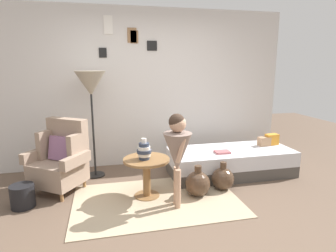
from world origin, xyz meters
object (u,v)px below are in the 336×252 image
(side_table, at_px, (147,169))
(book_on_daybed, at_px, (222,152))
(daybed, at_px, (230,162))
(person_child, at_px, (177,148))
(vase_striped, at_px, (144,151))
(armchair, at_px, (61,159))
(demijohn_near, at_px, (198,183))
(magazine_basket, at_px, (23,196))
(floor_lamp, at_px, (91,86))
(demijohn_far, at_px, (223,178))

(side_table, bearing_deg, book_on_daybed, 16.40)
(daybed, height_order, side_table, side_table)
(person_child, bearing_deg, vase_striped, 136.13)
(armchair, height_order, daybed, armchair)
(daybed, distance_m, person_child, 1.47)
(side_table, distance_m, demijohn_near, 0.70)
(daybed, height_order, person_child, person_child)
(magazine_basket, bearing_deg, demijohn_near, -4.91)
(vase_striped, bearing_deg, demijohn_near, -9.23)
(side_table, distance_m, floor_lamp, 1.50)
(armchair, relative_size, book_on_daybed, 4.41)
(vase_striped, bearing_deg, person_child, -43.87)
(floor_lamp, bearing_deg, demijohn_far, -27.93)
(armchair, distance_m, daybed, 2.51)
(daybed, relative_size, vase_striped, 7.00)
(person_child, relative_size, demijohn_far, 2.91)
(daybed, bearing_deg, book_on_daybed, -146.68)
(armchair, xyz_separation_m, daybed, (2.50, 0.01, -0.24))
(side_table, height_order, floor_lamp, floor_lamp)
(daybed, xyz_separation_m, book_on_daybed, (-0.21, -0.14, 0.22))
(demijohn_near, height_order, demijohn_far, demijohn_near)
(armchair, bearing_deg, demijohn_near, -19.17)
(book_on_daybed, bearing_deg, daybed, 33.32)
(side_table, bearing_deg, daybed, 19.17)
(side_table, distance_m, person_child, 0.59)
(side_table, distance_m, book_on_daybed, 1.25)
(demijohn_far, bearing_deg, floor_lamp, 152.07)
(vase_striped, bearing_deg, book_on_daybed, 16.71)
(vase_striped, height_order, demijohn_near, vase_striped)
(person_child, bearing_deg, floor_lamp, 128.43)
(side_table, xyz_separation_m, demijohn_near, (0.65, -0.13, -0.21))
(person_child, relative_size, book_on_daybed, 5.21)
(daybed, relative_size, demijohn_far, 4.82)
(daybed, height_order, vase_striped, vase_striped)
(person_child, bearing_deg, armchair, 149.59)
(daybed, height_order, demijohn_far, daybed)
(daybed, height_order, book_on_daybed, book_on_daybed)
(floor_lamp, height_order, demijohn_far, floor_lamp)
(magazine_basket, bearing_deg, armchair, 46.08)
(book_on_daybed, bearing_deg, demijohn_near, -138.68)
(side_table, xyz_separation_m, book_on_daybed, (1.20, 0.35, 0.04))
(magazine_basket, bearing_deg, floor_lamp, 44.93)
(vase_striped, relative_size, magazine_basket, 0.97)
(armchair, height_order, demijohn_near, armchair)
(armchair, distance_m, magazine_basket, 0.66)
(person_child, bearing_deg, daybed, 37.50)
(daybed, xyz_separation_m, demijohn_near, (-0.75, -0.61, -0.03))
(person_child, bearing_deg, magazine_basket, 167.43)
(person_child, xyz_separation_m, demijohn_near, (0.34, 0.22, -0.56))
(vase_striped, distance_m, book_on_daybed, 1.30)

